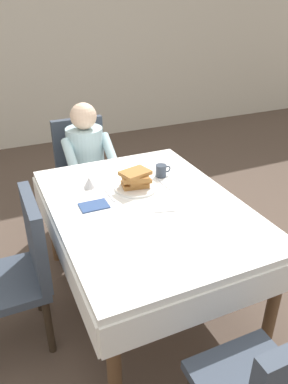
{
  "coord_description": "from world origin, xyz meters",
  "views": [
    {
      "loc": [
        -0.81,
        -1.78,
        1.87
      ],
      "look_at": [
        0.01,
        0.06,
        0.79
      ],
      "focal_mm": 34.9,
      "sensor_mm": 36.0,
      "label": 1
    }
  ],
  "objects_px": {
    "knife_right_of_plate": "(164,184)",
    "cup_coffee": "(161,171)",
    "fork_left_of_plate": "(110,195)",
    "syrup_pitcher": "(89,182)",
    "spoon_near_edge": "(163,211)",
    "chair_diner": "(83,166)",
    "diner_person": "(87,158)",
    "dining_table_main": "(147,217)",
    "plate_breakfast": "(136,187)",
    "breakfast_stack": "(136,178)",
    "chair_left_side": "(21,265)"
  },
  "relations": [
    {
      "from": "knife_right_of_plate",
      "to": "cup_coffee",
      "type": "bearing_deg",
      "value": -23.72
    },
    {
      "from": "fork_left_of_plate",
      "to": "knife_right_of_plate",
      "type": "bearing_deg",
      "value": -90.14
    },
    {
      "from": "syrup_pitcher",
      "to": "spoon_near_edge",
      "type": "relative_size",
      "value": 0.53
    },
    {
      "from": "chair_diner",
      "to": "diner_person",
      "type": "bearing_deg",
      "value": 90.0
    },
    {
      "from": "dining_table_main",
      "to": "chair_diner",
      "type": "distance_m",
      "value": 1.18
    },
    {
      "from": "syrup_pitcher",
      "to": "knife_right_of_plate",
      "type": "relative_size",
      "value": 0.4
    },
    {
      "from": "diner_person",
      "to": "knife_right_of_plate",
      "type": "height_order",
      "value": "diner_person"
    },
    {
      "from": "knife_right_of_plate",
      "to": "plate_breakfast",
      "type": "bearing_deg",
      "value": 79.5
    },
    {
      "from": "breakfast_stack",
      "to": "syrup_pitcher",
      "type": "xyz_separation_m",
      "value": [
        -0.27,
        0.14,
        -0.04
      ]
    },
    {
      "from": "chair_left_side",
      "to": "knife_right_of_plate",
      "type": "height_order",
      "value": "chair_left_side"
    },
    {
      "from": "knife_right_of_plate",
      "to": "spoon_near_edge",
      "type": "relative_size",
      "value": 1.33
    },
    {
      "from": "chair_diner",
      "to": "diner_person",
      "type": "relative_size",
      "value": 0.83
    },
    {
      "from": "knife_right_of_plate",
      "to": "chair_diner",
      "type": "bearing_deg",
      "value": 12.16
    },
    {
      "from": "breakfast_stack",
      "to": "cup_coffee",
      "type": "relative_size",
      "value": 1.84
    },
    {
      "from": "breakfast_stack",
      "to": "syrup_pitcher",
      "type": "height_order",
      "value": "breakfast_stack"
    },
    {
      "from": "chair_left_side",
      "to": "cup_coffee",
      "type": "xyz_separation_m",
      "value": [
        1.02,
        0.31,
        0.25
      ]
    },
    {
      "from": "diner_person",
      "to": "fork_left_of_plate",
      "type": "height_order",
      "value": "diner_person"
    },
    {
      "from": "dining_table_main",
      "to": "plate_breakfast",
      "type": "xyz_separation_m",
      "value": [
        0.02,
        0.21,
        0.1
      ]
    },
    {
      "from": "fork_left_of_plate",
      "to": "knife_right_of_plate",
      "type": "distance_m",
      "value": 0.38
    },
    {
      "from": "chair_diner",
      "to": "breakfast_stack",
      "type": "bearing_deg",
      "value": 95.94
    },
    {
      "from": "chair_left_side",
      "to": "breakfast_stack",
      "type": "height_order",
      "value": "chair_left_side"
    },
    {
      "from": "dining_table_main",
      "to": "knife_right_of_plate",
      "type": "bearing_deg",
      "value": 42.49
    },
    {
      "from": "dining_table_main",
      "to": "diner_person",
      "type": "xyz_separation_m",
      "value": [
        -0.08,
        1.01,
        0.02
      ]
    },
    {
      "from": "diner_person",
      "to": "spoon_near_edge",
      "type": "distance_m",
      "value": 1.14
    },
    {
      "from": "diner_person",
      "to": "syrup_pitcher",
      "type": "xyz_separation_m",
      "value": [
        -0.17,
        -0.66,
        0.11
      ]
    },
    {
      "from": "cup_coffee",
      "to": "knife_right_of_plate",
      "type": "relative_size",
      "value": 0.57
    },
    {
      "from": "cup_coffee",
      "to": "knife_right_of_plate",
      "type": "height_order",
      "value": "cup_coffee"
    },
    {
      "from": "dining_table_main",
      "to": "diner_person",
      "type": "distance_m",
      "value": 1.02
    },
    {
      "from": "breakfast_stack",
      "to": "spoon_near_edge",
      "type": "distance_m",
      "value": 0.34
    },
    {
      "from": "chair_diner",
      "to": "spoon_near_edge",
      "type": "height_order",
      "value": "chair_diner"
    },
    {
      "from": "cup_coffee",
      "to": "spoon_near_edge",
      "type": "xyz_separation_m",
      "value": [
        -0.2,
        -0.43,
        -0.04
      ]
    },
    {
      "from": "diner_person",
      "to": "chair_left_side",
      "type": "bearing_deg",
      "value": 55.71
    },
    {
      "from": "knife_right_of_plate",
      "to": "spoon_near_edge",
      "type": "height_order",
      "value": "same"
    },
    {
      "from": "dining_table_main",
      "to": "spoon_near_edge",
      "type": "height_order",
      "value": "spoon_near_edge"
    },
    {
      "from": "cup_coffee",
      "to": "fork_left_of_plate",
      "type": "height_order",
      "value": "cup_coffee"
    },
    {
      "from": "chair_diner",
      "to": "fork_left_of_plate",
      "type": "bearing_deg",
      "value": 84.82
    },
    {
      "from": "breakfast_stack",
      "to": "chair_diner",
      "type": "bearing_deg",
      "value": 95.94
    },
    {
      "from": "fork_left_of_plate",
      "to": "plate_breakfast",
      "type": "bearing_deg",
      "value": -84.14
    },
    {
      "from": "chair_diner",
      "to": "breakfast_stack",
      "type": "xyz_separation_m",
      "value": [
        0.1,
        -0.95,
        0.28
      ]
    },
    {
      "from": "dining_table_main",
      "to": "plate_breakfast",
      "type": "distance_m",
      "value": 0.24
    },
    {
      "from": "cup_coffee",
      "to": "fork_left_of_plate",
      "type": "xyz_separation_m",
      "value": [
        -0.42,
        -0.12,
        -0.04
      ]
    },
    {
      "from": "chair_diner",
      "to": "syrup_pitcher",
      "type": "height_order",
      "value": "chair_diner"
    },
    {
      "from": "diner_person",
      "to": "fork_left_of_plate",
      "type": "relative_size",
      "value": 6.22
    },
    {
      "from": "dining_table_main",
      "to": "breakfast_stack",
      "type": "relative_size",
      "value": 7.33
    },
    {
      "from": "chair_diner",
      "to": "syrup_pitcher",
      "type": "bearing_deg",
      "value": 78.1
    },
    {
      "from": "cup_coffee",
      "to": "dining_table_main",
      "type": "bearing_deg",
      "value": -128.98
    },
    {
      "from": "diner_person",
      "to": "knife_right_of_plate",
      "type": "xyz_separation_m",
      "value": [
        0.29,
        -0.82,
        0.07
      ]
    },
    {
      "from": "chair_left_side",
      "to": "cup_coffee",
      "type": "distance_m",
      "value": 1.1
    },
    {
      "from": "spoon_near_edge",
      "to": "syrup_pitcher",
      "type": "bearing_deg",
      "value": 137.62
    },
    {
      "from": "spoon_near_edge",
      "to": "chair_left_side",
      "type": "bearing_deg",
      "value": -173.31
    }
  ]
}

